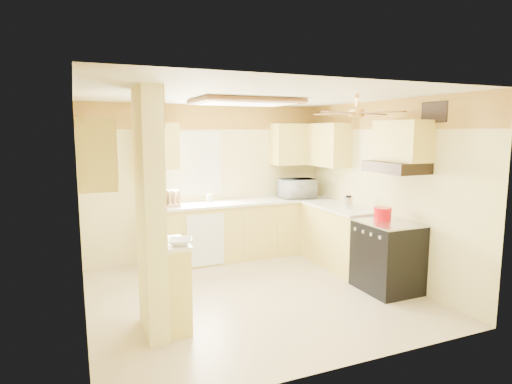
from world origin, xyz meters
name	(u,v)px	position (x,y,z in m)	size (l,w,h in m)	color
floor	(253,294)	(0.00, 0.00, 0.00)	(4.00, 4.00, 0.00)	#CBB48C
ceiling	(253,95)	(0.00, 0.00, 2.50)	(4.00, 4.00, 0.00)	white
wall_back	(209,182)	(0.00, 1.90, 1.25)	(4.00, 4.00, 0.00)	#E8DA8D
wall_front	(340,230)	(0.00, -1.90, 1.25)	(4.00, 4.00, 0.00)	#E8DA8D
wall_left	(80,209)	(-2.00, 0.00, 1.25)	(3.80, 3.80, 0.00)	#E8DA8D
wall_right	(382,189)	(2.00, 0.00, 1.25)	(3.80, 3.80, 0.00)	#E8DA8D
wallpaper_border	(208,117)	(0.00, 1.88, 2.30)	(4.00, 0.02, 0.40)	#FFC54B
partition_column	(150,214)	(-1.35, -0.55, 1.25)	(0.20, 0.70, 2.50)	#E8DA8D
partition_ledge	(174,287)	(-1.13, -0.55, 0.45)	(0.25, 0.55, 0.90)	#E0CC68
ledge_top	(173,244)	(-1.13, -0.55, 0.92)	(0.28, 0.58, 0.04)	silver
lower_cabinets_back	(244,230)	(0.50, 1.60, 0.45)	(3.00, 0.60, 0.90)	#E0CC68
lower_cabinets_right	(339,237)	(1.70, 0.60, 0.45)	(0.60, 1.40, 0.90)	#E0CC68
countertop_back	(244,202)	(0.50, 1.59, 0.92)	(3.04, 0.64, 0.04)	silver
countertop_right	(340,207)	(1.69, 0.60, 0.92)	(0.64, 1.44, 0.04)	silver
dishwasher_panel	(206,240)	(-0.25, 1.29, 0.43)	(0.58, 0.02, 0.80)	white
window	(194,164)	(-0.25, 1.89, 1.55)	(0.92, 0.02, 1.02)	white
upper_cab_back_left	(158,146)	(-0.85, 1.72, 1.85)	(0.60, 0.35, 0.70)	#E0CC68
upper_cab_back_right	(297,144)	(1.55, 1.72, 1.85)	(0.90, 0.35, 0.70)	#E0CC68
upper_cab_right	(326,145)	(1.82, 1.25, 1.85)	(0.35, 1.00, 0.70)	#E0CC68
upper_cab_left_wall	(95,154)	(-1.82, -0.25, 1.85)	(0.35, 0.75, 0.70)	#E0CC68
upper_cab_over_stove	(402,141)	(1.82, -0.55, 1.95)	(0.35, 0.76, 0.52)	#E0CC68
stove	(387,256)	(1.67, -0.55, 0.46)	(0.68, 0.77, 0.92)	black
range_hood	(396,167)	(1.74, -0.55, 1.62)	(0.50, 0.76, 0.14)	black
poster_menu	(160,154)	(-1.24, -0.55, 1.85)	(0.02, 0.42, 0.57)	black
poster_nashville	(162,218)	(-1.24, -0.55, 1.20)	(0.02, 0.42, 0.57)	black
ceiling_light_panel	(245,102)	(0.10, 0.50, 2.46)	(1.35, 0.95, 0.06)	brown
ceiling_fan	(356,113)	(1.00, -0.70, 2.29)	(1.15, 1.15, 0.26)	gold
vent_grate	(434,112)	(1.98, -0.90, 2.30)	(0.02, 0.40, 0.25)	black
microwave	(297,188)	(1.47, 1.57, 1.10)	(0.59, 0.40, 0.32)	white
bowl	(180,242)	(-1.09, -0.70, 0.97)	(0.25, 0.25, 0.06)	white
dutch_oven	(383,214)	(1.68, -0.41, 1.00)	(0.24, 0.24, 0.16)	red
kettle	(348,203)	(1.66, 0.33, 1.03)	(0.13, 0.13, 0.20)	silver
dish_rack	(166,201)	(-0.78, 1.60, 1.03)	(0.43, 0.33, 0.24)	tan
utensil_crock	(209,198)	(-0.05, 1.72, 1.00)	(0.09, 0.09, 0.19)	white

